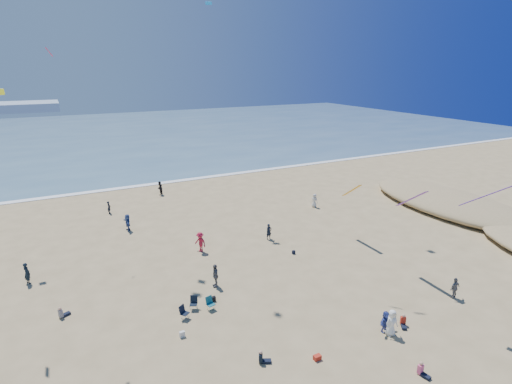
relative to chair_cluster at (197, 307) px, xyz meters
name	(u,v)px	position (x,y,z in m)	size (l,w,h in m)	color
ocean	(92,136)	(1.13, 83.82, -0.47)	(220.00, 100.00, 0.06)	#476B84
surf_line	(128,187)	(1.13, 33.82, -0.46)	(220.00, 1.20, 0.08)	white
standing_flyers	(227,260)	(4.45, 4.85, 0.38)	(32.00, 45.91, 1.94)	white
seated_group	(311,357)	(4.38, -7.92, -0.08)	(21.62, 22.25, 0.84)	white
chair_cluster	(197,307)	(0.00, 0.00, 0.00)	(2.78, 1.62, 1.00)	black
white_tote	(182,334)	(-1.72, -2.12, -0.30)	(0.35, 0.20, 0.40)	silver
black_backpack	(214,299)	(1.60, 0.83, -0.31)	(0.30, 0.22, 0.38)	black
cooler	(317,357)	(4.87, -7.84, -0.35)	(0.45, 0.30, 0.30)	red
navy_bag	(294,252)	(11.15, 4.79, -0.33)	(0.28, 0.18, 0.34)	black
kites_aloft	(316,98)	(11.04, 2.18, 13.97)	(32.62, 34.67, 30.92)	white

